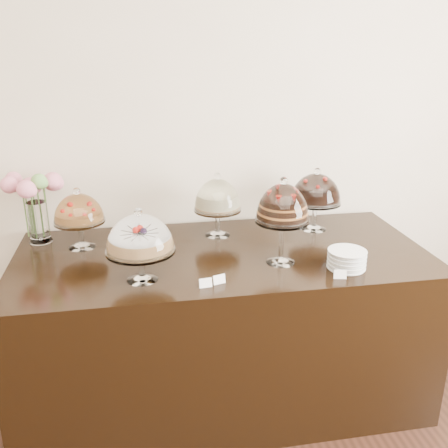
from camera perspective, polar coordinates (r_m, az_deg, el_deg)
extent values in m
cube|color=beige|center=(3.04, -2.81, 11.27)|extent=(5.00, 0.04, 3.00)
cube|color=black|center=(2.89, -0.18, -11.47)|extent=(2.20, 1.00, 0.90)
cone|color=white|center=(2.41, -9.32, -6.02)|extent=(0.15, 0.15, 0.02)
cylinder|color=white|center=(2.38, -9.41, -4.46)|extent=(0.03, 0.03, 0.12)
cylinder|color=white|center=(2.36, -9.50, -3.00)|extent=(0.33, 0.33, 0.01)
cylinder|color=tan|center=(2.34, -9.55, -2.20)|extent=(0.26, 0.26, 0.06)
sphere|color=red|center=(2.35, -7.94, -1.00)|extent=(0.02, 0.02, 0.02)
sphere|color=red|center=(2.38, -10.91, -0.94)|extent=(0.02, 0.02, 0.02)
sphere|color=red|center=(2.26, -9.98, -1.95)|extent=(0.02, 0.02, 0.02)
sphere|color=white|center=(2.29, -9.77, 1.37)|extent=(0.04, 0.04, 0.04)
cone|color=white|center=(2.58, 6.46, -4.09)|extent=(0.15, 0.15, 0.02)
cylinder|color=white|center=(2.54, 6.56, -1.81)|extent=(0.03, 0.03, 0.20)
cylinder|color=white|center=(2.50, 6.65, 0.41)|extent=(0.27, 0.27, 0.01)
cylinder|color=black|center=(2.48, 6.71, 1.69)|extent=(0.21, 0.21, 0.11)
sphere|color=red|center=(2.50, 7.86, 3.23)|extent=(0.02, 0.02, 0.02)
sphere|color=red|center=(2.52, 6.41, 3.44)|extent=(0.02, 0.02, 0.02)
sphere|color=red|center=(2.47, 5.43, 3.13)|extent=(0.02, 0.02, 0.02)
sphere|color=red|center=(2.41, 6.29, 2.72)|extent=(0.02, 0.02, 0.02)
sphere|color=red|center=(2.43, 7.83, 2.78)|extent=(0.02, 0.02, 0.02)
sphere|color=white|center=(2.44, 6.84, 4.93)|extent=(0.04, 0.04, 0.04)
cone|color=white|center=(2.92, -0.74, -1.02)|extent=(0.15, 0.15, 0.02)
cylinder|color=white|center=(2.90, -0.74, 0.38)|extent=(0.03, 0.03, 0.13)
cylinder|color=white|center=(2.87, -0.75, 1.69)|extent=(0.27, 0.27, 0.01)
cylinder|color=beige|center=(2.86, -0.75, 2.55)|extent=(0.22, 0.22, 0.08)
sphere|color=white|center=(2.82, -0.77, 5.48)|extent=(0.04, 0.04, 0.04)
cone|color=white|center=(3.06, 10.21, -0.34)|extent=(0.15, 0.15, 0.02)
cylinder|color=white|center=(3.04, 10.31, 1.14)|extent=(0.03, 0.03, 0.14)
cylinder|color=white|center=(3.01, 10.40, 2.52)|extent=(0.30, 0.30, 0.01)
cylinder|color=black|center=(3.00, 10.45, 3.39)|extent=(0.24, 0.24, 0.08)
sphere|color=red|center=(3.02, 11.52, 4.48)|extent=(0.02, 0.02, 0.02)
sphere|color=red|center=(3.01, 9.34, 4.54)|extent=(0.02, 0.02, 0.02)
sphere|color=red|center=(2.92, 10.68, 3.99)|extent=(0.02, 0.02, 0.02)
sphere|color=white|center=(2.96, 10.62, 5.94)|extent=(0.04, 0.04, 0.04)
cone|color=white|center=(2.86, -15.91, -2.29)|extent=(0.15, 0.15, 0.02)
cylinder|color=white|center=(2.84, -16.04, -0.93)|extent=(0.03, 0.03, 0.12)
cylinder|color=white|center=(2.81, -16.17, 0.32)|extent=(0.27, 0.27, 0.01)
cylinder|color=#B27334|center=(2.81, -16.22, 0.83)|extent=(0.23, 0.23, 0.04)
sphere|color=red|center=(2.81, -15.01, 1.62)|extent=(0.02, 0.02, 0.02)
sphere|color=red|center=(2.85, -15.89, 1.83)|extent=(0.02, 0.02, 0.02)
sphere|color=red|center=(2.84, -17.14, 1.63)|extent=(0.02, 0.02, 0.02)
sphere|color=red|center=(2.79, -17.56, 1.22)|extent=(0.02, 0.02, 0.02)
sphere|color=red|center=(2.74, -16.69, 0.99)|extent=(0.02, 0.02, 0.02)
sphere|color=red|center=(2.75, -15.40, 1.20)|extent=(0.02, 0.02, 0.02)
sphere|color=white|center=(2.76, -16.50, 3.62)|extent=(0.04, 0.04, 0.04)
cylinder|color=white|center=(2.98, -20.43, 0.22)|extent=(0.11, 0.11, 0.23)
cylinder|color=#476B2D|center=(2.94, -19.66, 1.69)|extent=(0.01, 0.01, 0.31)
sphere|color=pink|center=(2.89, -19.05, 4.64)|extent=(0.09, 0.09, 0.09)
cylinder|color=#476B2D|center=(3.00, -19.61, 1.72)|extent=(0.01, 0.01, 0.28)
sphere|color=pink|center=(3.00, -18.97, 4.60)|extent=(0.11, 0.11, 0.11)
cylinder|color=#476B2D|center=(3.02, -20.75, 1.46)|extent=(0.01, 0.01, 0.25)
sphere|color=pink|center=(3.04, -21.25, 4.04)|extent=(0.10, 0.10, 0.10)
cylinder|color=#476B2D|center=(2.99, -21.58, 1.75)|extent=(0.01, 0.01, 0.31)
sphere|color=pink|center=(2.99, -22.91, 4.68)|extent=(0.09, 0.09, 0.09)
cylinder|color=#476B2D|center=(2.95, -21.77, 1.43)|extent=(0.01, 0.01, 0.31)
sphere|color=pink|center=(2.90, -23.34, 4.11)|extent=(0.09, 0.09, 0.09)
cylinder|color=#476B2D|center=(2.91, -20.94, 1.20)|extent=(0.01, 0.01, 0.30)
sphere|color=pink|center=(2.83, -21.66, 3.71)|extent=(0.10, 0.10, 0.10)
cylinder|color=#476B2D|center=(2.93, -20.32, 1.63)|extent=(0.01, 0.01, 0.32)
sphere|color=#669C4B|center=(2.86, -20.38, 4.57)|extent=(0.09, 0.09, 0.09)
cylinder|color=silver|center=(2.57, 13.77, -4.84)|extent=(0.19, 0.19, 0.01)
cylinder|color=silver|center=(2.57, 13.79, -4.62)|extent=(0.18, 0.18, 0.01)
cylinder|color=silver|center=(2.57, 13.81, -4.39)|extent=(0.19, 0.19, 0.01)
cylinder|color=silver|center=(2.56, 13.83, -4.17)|extent=(0.18, 0.18, 0.01)
cylinder|color=silver|center=(2.56, 13.85, -3.95)|extent=(0.19, 0.19, 0.01)
cylinder|color=silver|center=(2.55, 13.87, -3.72)|extent=(0.18, 0.18, 0.01)
cylinder|color=silver|center=(2.55, 13.89, -3.49)|extent=(0.19, 0.19, 0.01)
cylinder|color=silver|center=(2.54, 13.91, -3.27)|extent=(0.18, 0.18, 0.01)
cylinder|color=silver|center=(2.54, 13.93, -3.04)|extent=(0.19, 0.19, 0.01)
cube|color=white|center=(2.31, -2.11, -6.75)|extent=(0.06, 0.02, 0.04)
cube|color=white|center=(2.45, 13.13, -5.63)|extent=(0.06, 0.03, 0.04)
cube|color=white|center=(2.34, -0.55, -6.35)|extent=(0.06, 0.03, 0.04)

